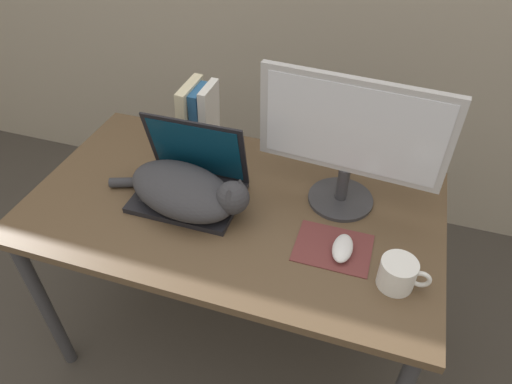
% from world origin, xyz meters
% --- Properties ---
extents(desk, '(1.27, 0.73, 0.71)m').
position_xyz_m(desk, '(0.00, 0.37, 0.64)').
color(desk, brown).
rests_on(desk, ground_plane).
extents(laptop, '(0.33, 0.24, 0.25)m').
position_xyz_m(laptop, '(-0.14, 0.37, 0.76)').
color(laptop, black).
rests_on(laptop, desk).
extents(cat, '(0.49, 0.29, 0.14)m').
position_xyz_m(cat, '(-0.13, 0.31, 0.78)').
color(cat, '#333338').
rests_on(cat, desk).
extents(external_monitor, '(0.54, 0.20, 0.42)m').
position_xyz_m(external_monitor, '(0.32, 0.48, 0.95)').
color(external_monitor, '#333338').
rests_on(external_monitor, desk).
extents(mousepad, '(0.21, 0.16, 0.00)m').
position_xyz_m(mousepad, '(0.33, 0.28, 0.72)').
color(mousepad, brown).
rests_on(mousepad, desk).
extents(computer_mouse, '(0.06, 0.11, 0.03)m').
position_xyz_m(computer_mouse, '(0.36, 0.27, 0.73)').
color(computer_mouse, silver).
rests_on(computer_mouse, mousepad).
extents(book_row, '(0.11, 0.16, 0.24)m').
position_xyz_m(book_row, '(-0.22, 0.64, 0.83)').
color(book_row, beige).
rests_on(book_row, desk).
extents(mug, '(0.13, 0.09, 0.08)m').
position_xyz_m(mug, '(0.51, 0.20, 0.76)').
color(mug, white).
rests_on(mug, desk).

